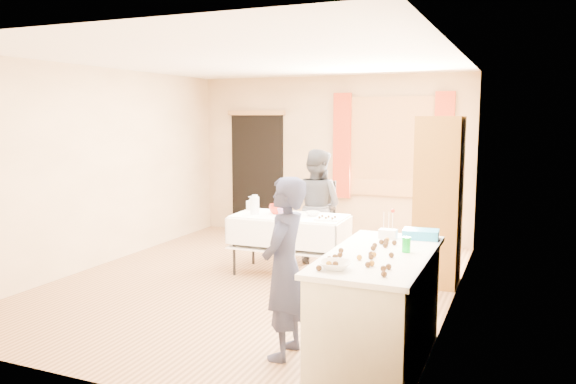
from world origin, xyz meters
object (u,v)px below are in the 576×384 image
at_px(party_table, 290,239).
at_px(girl, 285,268).
at_px(cabinet, 439,201).
at_px(counter, 378,309).
at_px(chair, 318,233).
at_px(woman, 316,206).

xyz_separation_m(party_table, girl, (0.90, -2.24, 0.30)).
distance_m(cabinet, counter, 2.49).
height_order(party_table, chair, chair).
xyz_separation_m(girl, woman, (-0.79, 2.90, 0.02)).
relative_size(cabinet, party_table, 1.37).
relative_size(party_table, girl, 0.97).
bearing_deg(woman, chair, -65.13).
height_order(chair, girl, girl).
height_order(chair, woman, woman).
bearing_deg(girl, party_table, -160.24).
xyz_separation_m(chair, girl, (0.91, -3.32, 0.43)).
distance_m(girl, woman, 3.01).
relative_size(party_table, woman, 0.94).
height_order(cabinet, party_table, cabinet).
distance_m(counter, party_table, 2.66).
distance_m(party_table, girl, 2.43).
xyz_separation_m(counter, woman, (-1.54, 2.76, 0.31)).
relative_size(counter, party_table, 1.13).
xyz_separation_m(party_table, woman, (0.10, 0.67, 0.32)).
bearing_deg(counter, cabinet, 87.64).
bearing_deg(chair, cabinet, -32.54).
height_order(counter, girl, girl).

